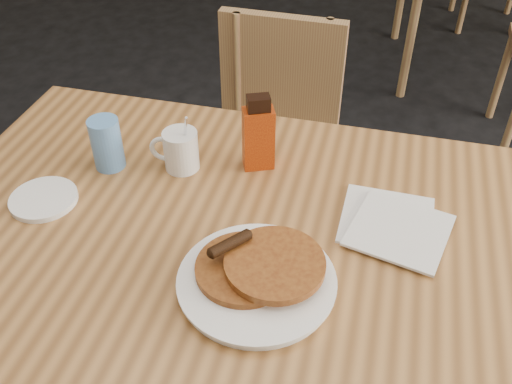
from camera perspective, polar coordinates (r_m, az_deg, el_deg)
main_table at (r=1.14m, az=-1.85°, el=-5.42°), size 1.41×1.03×0.75m
chair_main_far at (r=1.82m, az=2.06°, el=5.98°), size 0.43×0.44×0.86m
pancake_plate at (r=1.01m, az=0.14°, el=-8.38°), size 0.28×0.28×0.07m
coffee_mug at (r=1.26m, az=-7.63°, el=4.23°), size 0.11×0.08×0.14m
syrup_bottle at (r=1.23m, az=0.24°, el=5.72°), size 0.08×0.06×0.18m
napkin_stack at (r=1.15m, az=13.55°, el=-3.22°), size 0.24×0.25×0.01m
blue_tumbler at (r=1.28m, az=-14.71°, el=4.70°), size 0.08×0.08×0.12m
side_saucer at (r=1.26m, az=-20.47°, el=-0.66°), size 0.16×0.16×0.01m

